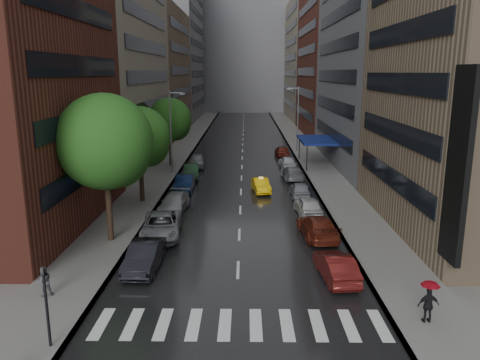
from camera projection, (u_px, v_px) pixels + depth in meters
name	position (u px, v px, depth m)	size (l,w,h in m)	color
ground	(237.00, 303.00, 23.08)	(220.00, 220.00, 0.00)	gray
road	(243.00, 146.00, 71.79)	(14.00, 140.00, 0.01)	black
sidewalk_left	(184.00, 146.00, 71.87)	(4.00, 140.00, 0.15)	gray
sidewalk_right	(301.00, 146.00, 71.67)	(4.00, 140.00, 0.15)	gray
crosswalk	(240.00, 324.00, 21.12)	(13.15, 2.80, 0.01)	silver
buildings_left	(152.00, 42.00, 76.92)	(8.00, 108.00, 38.00)	maroon
buildings_right	(337.00, 47.00, 74.76)	(8.05, 109.10, 36.00)	#937A5B
building_far	(244.00, 55.00, 134.43)	(40.00, 14.00, 32.00)	slate
tree_near	(105.00, 142.00, 29.91)	(6.21, 6.21, 9.89)	#382619
tree_mid	(139.00, 137.00, 39.67)	(5.26, 5.26, 8.38)	#382619
tree_far	(170.00, 120.00, 55.43)	(5.16, 5.16, 8.23)	#382619
taxi	(261.00, 185.00, 44.39)	(1.38, 3.96, 1.30)	yellow
parked_cars_left	(178.00, 196.00, 40.19)	(3.12, 34.53, 1.59)	black
parked_cars_right	(300.00, 188.00, 42.84)	(2.61, 42.99, 1.54)	#591411
ped_black_umbrella	(43.00, 273.00, 23.25)	(0.96, 0.98, 2.09)	#4E4E53
ped_red_umbrella	(429.00, 298.00, 20.79)	(0.98, 0.82, 2.01)	black
traffic_light	(46.00, 299.00, 18.77)	(0.18, 0.15, 3.45)	black
street_lamp_left	(171.00, 130.00, 51.29)	(1.74, 0.22, 9.00)	gray
street_lamp_right	(297.00, 118.00, 65.73)	(1.74, 0.22, 9.00)	gray
awning	(316.00, 140.00, 56.37)	(4.00, 8.00, 3.12)	navy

